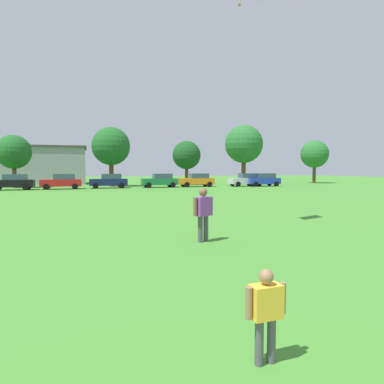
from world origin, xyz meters
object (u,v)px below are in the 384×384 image
Objects in this scene: child_kite_flyer at (266,308)px; parked_car_red_1 at (62,181)px; parked_car_black_0 at (13,182)px; parked_car_orange_4 at (197,180)px; parked_car_blue_6 at (263,180)px; tree_right at (244,144)px; parked_car_navy_2 at (109,181)px; parked_car_green_3 at (160,180)px; parked_car_silver_5 at (246,180)px; tree_center_left at (111,146)px; tree_left at (14,152)px; adult_bystander at (203,210)px; tree_center_right at (187,155)px; tree_far_right at (315,154)px.

parked_car_red_1 is at bearing 92.77° from child_kite_flyer.
parked_car_black_0 is 1.00× the size of parked_car_orange_4.
parked_car_orange_4 and parked_car_blue_6 have the same top height.
tree_right is at bearing -166.38° from parked_car_red_1.
parked_car_green_3 is (6.05, -0.16, 0.00)m from parked_car_navy_2.
parked_car_silver_5 is 0.57× the size of tree_center_left.
parked_car_black_0 is 30.88m from tree_right.
parked_car_blue_6 is (20.08, 37.00, 0.21)m from child_kite_flyer.
tree_right is at bearing 3.88° from tree_center_left.
parked_car_orange_4 is 1.00× the size of parked_car_blue_6.
parked_car_silver_5 and parked_car_blue_6 have the same top height.
parked_car_red_1 and parked_car_green_3 have the same top height.
tree_center_left is (11.25, 0.22, 0.90)m from tree_left.
parked_car_green_3 is (11.18, 0.44, 0.00)m from parked_car_red_1.
child_kite_flyer is at bearing 51.40° from adult_bystander.
adult_bystander is 38.60m from tree_center_right.
tree_left is at bearing -39.06° from parked_car_red_1.
parked_car_green_3 and parked_car_silver_5 have the same top height.
parked_car_orange_4 is 0.70× the size of tree_center_right.
tree_far_right reaches higher than adult_bystander.
tree_right reaches higher than parked_car_red_1.
parked_car_orange_4 is 6.56m from parked_car_silver_5.
parked_car_black_0 is 0.57× the size of tree_center_left.
parked_car_red_1 is (-5.94, 31.19, -0.11)m from adult_bystander.
parked_car_blue_6 is at bearing 171.48° from parked_car_orange_4.
child_kite_flyer is at bearing -76.63° from tree_left.
parked_car_green_3 is 0.69× the size of tree_left.
parked_car_black_0 is at bearing 0.57° from parked_car_silver_5.
adult_bystander is at bearing 80.60° from parked_car_green_3.
tree_left is at bearing -9.16° from parked_car_silver_5.
parked_car_orange_4 is 6.27m from tree_center_right.
tree_left is at bearing -13.67° from parked_car_green_3.
tree_center_left reaches higher than tree_far_right.
parked_car_black_0 is 29.44m from parked_car_blue_6.
parked_car_black_0 is 1.00× the size of parked_car_blue_6.
child_kite_flyer is at bearing 61.51° from parked_car_blue_6.
parked_car_silver_5 is (27.33, 0.27, 0.00)m from parked_car_black_0.
tree_center_right is at bearing -163.54° from parked_car_black_0.
tree_far_right is at bearing 0.67° from tree_center_right.
parked_car_red_1 is 0.63× the size of tree_far_right.
parked_car_navy_2 is 19.47m from parked_car_blue_6.
parked_car_green_3 is 8.17m from tree_center_left.
tree_far_right reaches higher than child_kite_flyer.
tree_center_left is at bearing -140.26° from parked_car_red_1.
parked_car_black_0 and parked_car_red_1 have the same top height.
parked_car_blue_6 is (29.44, -0.42, 0.00)m from parked_car_black_0.
tree_far_right is at bearing 49.21° from child_kite_flyer.
tree_center_right is at bearing 71.08° from child_kite_flyer.
parked_car_silver_5 is 16.50m from tree_far_right.
adult_bystander is at bearing 62.11° from parked_car_silver_5.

